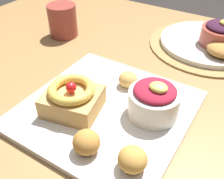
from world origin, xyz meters
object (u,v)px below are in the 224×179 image
(berry_ramekin, at_px, (154,100))
(back_pastry, at_px, (223,49))
(fritter_front, at_px, (86,142))
(back_plate, at_px, (208,42))
(fritter_back, at_px, (130,80))
(front_plate, at_px, (106,110))
(back_ramekin, at_px, (221,34))
(fritter_middle, at_px, (133,159))
(cake_slice, at_px, (72,98))
(coffee_mug, at_px, (63,21))

(berry_ramekin, bearing_deg, back_pastry, 78.97)
(fritter_front, height_order, back_pastry, fritter_front)
(back_plate, bearing_deg, fritter_back, -106.19)
(berry_ramekin, relative_size, fritter_front, 2.11)
(front_plate, xyz_separation_m, back_ramekin, (0.11, 0.35, 0.04))
(fritter_middle, xyz_separation_m, back_plate, (-0.02, 0.45, -0.02))
(cake_slice, bearing_deg, back_ramekin, 67.57)
(fritter_middle, bearing_deg, front_plate, 138.97)
(fritter_front, bearing_deg, fritter_back, 97.78)
(berry_ramekin, height_order, fritter_middle, berry_ramekin)
(cake_slice, relative_size, back_ramekin, 1.15)
(back_ramekin, bearing_deg, front_plate, -107.91)
(berry_ramekin, height_order, fritter_front, berry_ramekin)
(fritter_front, relative_size, back_ramekin, 0.43)
(front_plate, height_order, back_plate, back_plate)
(berry_ramekin, distance_m, back_ramekin, 0.32)
(front_plate, height_order, berry_ramekin, berry_ramekin)
(berry_ramekin, relative_size, coffee_mug, 1.03)
(back_plate, bearing_deg, cake_slice, -108.62)
(back_plate, bearing_deg, back_ramekin, -19.83)
(cake_slice, bearing_deg, fritter_front, -39.18)
(front_plate, distance_m, fritter_front, 0.11)
(fritter_back, xyz_separation_m, back_pastry, (0.13, 0.22, 0.00))
(front_plate, distance_m, coffee_mug, 0.35)
(coffee_mug, bearing_deg, fritter_front, -44.82)
(front_plate, relative_size, berry_ramekin, 3.25)
(fritter_back, distance_m, coffee_mug, 0.31)
(berry_ramekin, relative_size, fritter_back, 2.35)
(fritter_front, bearing_deg, back_ramekin, 79.54)
(cake_slice, xyz_separation_m, fritter_back, (0.05, 0.12, -0.01))
(berry_ramekin, xyz_separation_m, coffee_mug, (-0.36, 0.18, 0.00))
(berry_ramekin, distance_m, fritter_back, 0.09)
(fritter_middle, bearing_deg, fritter_front, -172.62)
(front_plate, height_order, fritter_front, fritter_front)
(cake_slice, xyz_separation_m, back_ramekin, (0.16, 0.38, 0.01))
(cake_slice, distance_m, berry_ramekin, 0.14)
(fritter_middle, height_order, fritter_back, fritter_middle)
(front_plate, xyz_separation_m, back_plate, (0.09, 0.36, 0.01))
(fritter_middle, bearing_deg, berry_ramekin, 101.35)
(cake_slice, bearing_deg, berry_ramekin, 27.67)
(coffee_mug, bearing_deg, front_plate, -36.59)
(fritter_back, xyz_separation_m, back_plate, (0.08, 0.28, -0.02))
(back_plate, xyz_separation_m, coffee_mug, (-0.36, -0.15, 0.03))
(coffee_mug, bearing_deg, fritter_middle, -37.85)
(fritter_middle, height_order, back_plate, fritter_middle)
(berry_ramekin, bearing_deg, coffee_mug, 153.62)
(berry_ramekin, relative_size, fritter_middle, 2.09)
(front_plate, xyz_separation_m, cake_slice, (-0.05, -0.04, 0.03))
(fritter_front, bearing_deg, back_pastry, 75.63)
(fritter_middle, xyz_separation_m, back_pastry, (0.03, 0.39, 0.00))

